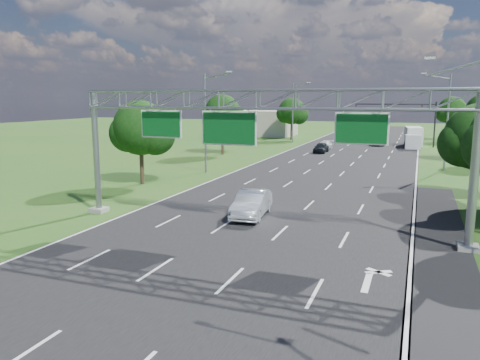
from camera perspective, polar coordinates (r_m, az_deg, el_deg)
The scene contains 18 objects.
ground at distance 44.78m, azimuth 9.27°, elevation 0.10°, with size 220.00×220.00×0.00m, color #245519.
road at distance 44.78m, azimuth 9.27°, elevation 0.10°, with size 18.00×180.00×0.02m, color black.
road_flare at distance 28.30m, azimuth 23.05°, elevation -6.38°, with size 3.00×30.00×0.02m, color black.
sign_gantry at distance 26.64m, azimuth 2.35°, elevation 8.48°, with size 23.50×1.00×9.56m.
traffic_signal at distance 78.28m, azimuth 20.14°, elevation 7.61°, with size 12.21×0.24×7.00m.
streetlight_l_near at distance 47.74m, azimuth -4.05°, elevation 7.55°, with size 2.97×0.22×10.16m.
streetlight_l_far at distance 80.81m, azimuth 6.60°, elevation 8.50°, with size 2.97×0.22×10.16m.
streetlight_r_mid at distance 53.33m, azimuth 23.78°, elevation 6.99°, with size 2.97×0.22×10.16m.
tree_verge_la at distance 42.07m, azimuth -11.91°, elevation 5.92°, with size 5.76×4.80×7.40m.
tree_verge_lb at distance 63.35m, azimuth -2.08°, elevation 8.02°, with size 5.76×4.80×8.06m.
tree_verge_lc at distance 86.11m, azimuth 6.38°, elevation 8.19°, with size 5.76×4.80×7.62m.
tree_verge_re at distance 91.45m, azimuth 24.47°, elevation 7.60°, with size 5.76×4.80×7.84m.
building_left at distance 96.44m, azimuth 2.30°, elevation 6.96°, with size 14.00×10.00×5.00m, color #A29688.
silver_sedan at distance 30.25m, azimuth 1.43°, elevation -2.91°, with size 1.77×5.08×1.67m, color silver.
car_queue_a at distance 70.75m, azimuth 10.26°, elevation 4.17°, with size 1.72×4.24×1.23m, color silver.
car_queue_b at distance 78.86m, azimuth 16.53°, elevation 4.54°, with size 2.22×4.81×1.34m, color black.
car_queue_c at distance 66.57m, azimuth 9.85°, elevation 3.90°, with size 1.65×4.11×1.40m, color black.
box_truck at distance 78.29m, azimuth 20.36°, elevation 4.88°, with size 2.94×8.27×3.05m.
Camera 1 is at (8.84, -13.23, 7.59)m, focal length 35.00 mm.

